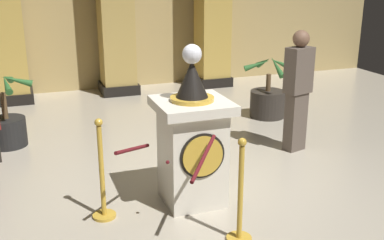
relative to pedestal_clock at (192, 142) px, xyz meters
The scene contains 11 objects.
ground_plane 0.74m from the pedestal_clock, 46.82° to the left, with size 12.64×12.64×0.00m, color #B2A893.
pedestal_clock is the anchor object (origin of this frame).
stanchion_near 1.02m from the pedestal_clock, behind, with size 0.24×0.24×1.06m.
stanchion_far 0.96m from the pedestal_clock, 80.69° to the right, with size 0.24×0.24×1.02m.
velvet_rope 0.63m from the pedestal_clock, 131.63° to the right, with size 1.02×1.02×0.22m.
column_left 5.48m from the pedestal_clock, 110.40° to the left, with size 0.80×0.80×3.59m.
column_right 5.62m from the pedestal_clock, 65.76° to the left, with size 0.75×0.75×3.59m.
column_centre_rear 5.15m from the pedestal_clock, 87.76° to the left, with size 0.77×0.77×3.59m.
potted_palm_left 3.17m from the pedestal_clock, 127.55° to the left, with size 0.84×0.80×1.11m.
potted_palm_right 3.40m from the pedestal_clock, 47.76° to the left, with size 0.87×0.85×1.09m.
bystander_guest 2.13m from the pedestal_clock, 27.61° to the left, with size 0.41×0.31×1.67m.
Camera 1 is at (-1.77, -4.61, 2.43)m, focal length 44.12 mm.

